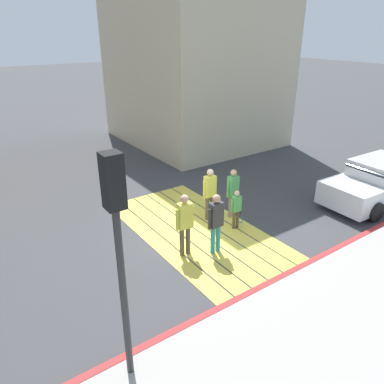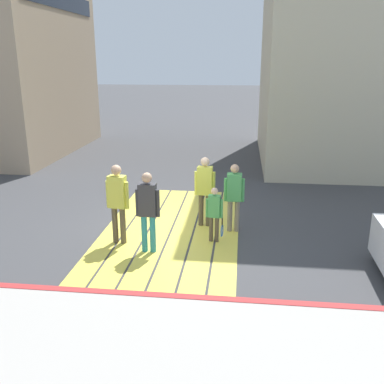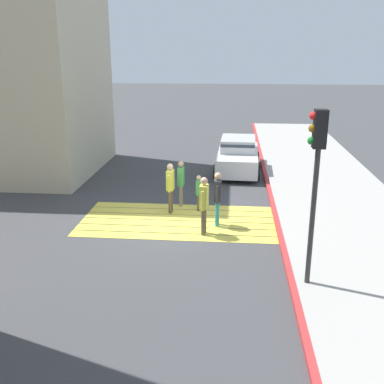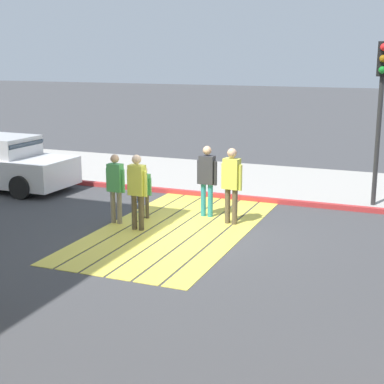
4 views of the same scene
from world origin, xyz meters
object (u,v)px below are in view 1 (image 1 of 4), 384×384
Objects in this scene: pedestrian_adult_lead at (216,220)px; car_parked_near_curb at (377,183)px; pedestrian_adult_side at (185,221)px; pedestrian_child_with_racket at (237,207)px; pedestrian_teen_behind at (210,191)px; traffic_light_corner at (117,229)px; pedestrian_adult_trailing at (233,190)px.

car_parked_near_curb is at bearing -95.87° from pedestrian_adult_lead.
pedestrian_adult_side is 1.41× the size of pedestrian_child_with_racket.
pedestrian_adult_lead is 1.97m from pedestrian_teen_behind.
car_parked_near_curb is 2.48× the size of pedestrian_teen_behind.
car_parked_near_curb is at bearing -81.48° from traffic_light_corner.
pedestrian_adult_side reaches higher than pedestrian_teen_behind.
traffic_light_corner is at bearing 98.52° from car_parked_near_curb.
pedestrian_teen_behind is (2.35, 5.71, 0.29)m from car_parked_near_curb.
pedestrian_adult_trailing is 0.92× the size of pedestrian_adult_side.
pedestrian_adult_trailing is 0.78m from pedestrian_teen_behind.
pedestrian_adult_lead is (2.27, -3.75, -2.00)m from traffic_light_corner.
pedestrian_adult_trailing reaches higher than pedestrian_child_with_racket.
pedestrian_adult_trailing is at bearing -68.87° from pedestrian_adult_side.
car_parked_near_curb is 10.89m from traffic_light_corner.
pedestrian_teen_behind reaches higher than pedestrian_child_with_racket.
pedestrian_adult_side is (0.38, 0.76, 0.03)m from pedestrian_adult_lead.
traffic_light_corner reaches higher than pedestrian_adult_lead.
pedestrian_teen_behind reaches higher than pedestrian_adult_trailing.
pedestrian_child_with_racket is at bearing -62.93° from pedestrian_adult_lead.
traffic_light_corner is 2.33× the size of pedestrian_adult_side.
pedestrian_adult_lead is 0.85m from pedestrian_adult_side.
pedestrian_teen_behind is 1.36× the size of pedestrian_child_with_racket.
pedestrian_child_with_racket is (-0.95, -0.31, -0.30)m from pedestrian_teen_behind.
pedestrian_adult_trailing is 0.95× the size of pedestrian_teen_behind.
pedestrian_adult_side is 2.22m from pedestrian_teen_behind.
pedestrian_teen_behind is at bearing -55.11° from pedestrian_adult_side.
traffic_light_corner is at bearing 129.21° from pedestrian_teen_behind.
pedestrian_adult_trailing is (2.06, 4.99, 0.24)m from car_parked_near_curb.
pedestrian_adult_side is at bearing 111.13° from pedestrian_adult_trailing.
pedestrian_adult_lead is at bearing -116.85° from pedestrian_adult_side.
pedestrian_adult_trailing is at bearing -111.79° from pedestrian_teen_behind.
pedestrian_adult_trailing is (3.64, -5.54, -2.06)m from traffic_light_corner.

